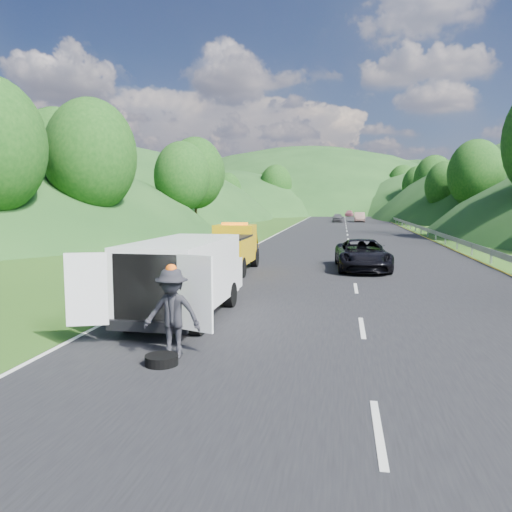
% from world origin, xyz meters
% --- Properties ---
extents(ground, '(320.00, 320.00, 0.00)m').
position_xyz_m(ground, '(0.00, 0.00, 0.00)').
color(ground, '#38661E').
rests_on(ground, ground).
extents(road_surface, '(14.00, 200.00, 0.02)m').
position_xyz_m(road_surface, '(3.00, 40.00, 0.01)').
color(road_surface, black).
rests_on(road_surface, ground).
extents(guardrail, '(0.06, 140.00, 1.52)m').
position_xyz_m(guardrail, '(10.30, 52.50, 0.00)').
color(guardrail, gray).
rests_on(guardrail, ground).
extents(tree_line_left, '(14.00, 140.00, 14.00)m').
position_xyz_m(tree_line_left, '(-19.00, 60.00, 0.00)').
color(tree_line_left, '#2A591A').
rests_on(tree_line_left, ground).
extents(tree_line_right, '(14.00, 140.00, 14.00)m').
position_xyz_m(tree_line_right, '(23.00, 60.00, 0.00)').
color(tree_line_right, '#2A591A').
rests_on(tree_line_right, ground).
extents(hills_backdrop, '(201.00, 288.60, 44.00)m').
position_xyz_m(hills_backdrop, '(6.50, 134.70, 0.00)').
color(hills_backdrop, '#2D5B23').
rests_on(hills_backdrop, ground).
extents(tow_truck, '(2.05, 5.31, 2.27)m').
position_xyz_m(tow_truck, '(-2.71, 7.72, 1.11)').
color(tow_truck, black).
rests_on(tow_truck, ground).
extents(white_van, '(3.47, 6.36, 2.25)m').
position_xyz_m(white_van, '(-1.93, -1.62, 1.27)').
color(white_van, black).
rests_on(white_van, ground).
extents(woman, '(0.44, 0.57, 1.47)m').
position_xyz_m(woman, '(-3.64, 0.56, 0.00)').
color(woman, silver).
rests_on(woman, ground).
extents(child, '(0.63, 0.64, 1.04)m').
position_xyz_m(child, '(-1.70, -1.54, 0.00)').
color(child, tan).
rests_on(child, ground).
extents(worker, '(1.24, 0.72, 1.92)m').
position_xyz_m(worker, '(-1.07, -5.22, 0.00)').
color(worker, black).
rests_on(worker, ground).
extents(suitcase, '(0.37, 0.22, 0.59)m').
position_xyz_m(suitcase, '(-4.69, -0.44, 0.30)').
color(suitcase, '#68664E').
rests_on(suitcase, ground).
extents(spare_tire, '(0.68, 0.68, 0.20)m').
position_xyz_m(spare_tire, '(-1.14, -5.72, 0.00)').
color(spare_tire, black).
rests_on(spare_tire, ground).
extents(passing_suv, '(2.72, 5.38, 1.46)m').
position_xyz_m(passing_suv, '(3.43, 9.25, 0.00)').
color(passing_suv, black).
rests_on(passing_suv, ground).
extents(dist_car_a, '(1.61, 4.01, 1.37)m').
position_xyz_m(dist_car_a, '(1.80, 62.91, 0.00)').
color(dist_car_a, '#414145').
rests_on(dist_car_a, ground).
extents(dist_car_b, '(1.57, 4.50, 1.48)m').
position_xyz_m(dist_car_b, '(5.14, 64.22, 0.00)').
color(dist_car_b, '#815D56').
rests_on(dist_car_b, ground).
extents(dist_car_c, '(1.79, 4.41, 1.28)m').
position_xyz_m(dist_car_c, '(3.92, 91.44, 0.00)').
color(dist_car_c, '#844252').
rests_on(dist_car_c, ground).
extents(dist_car_d, '(1.61, 4.01, 1.37)m').
position_xyz_m(dist_car_d, '(5.40, 113.11, 0.00)').
color(dist_car_d, '#63435D').
rests_on(dist_car_d, ground).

